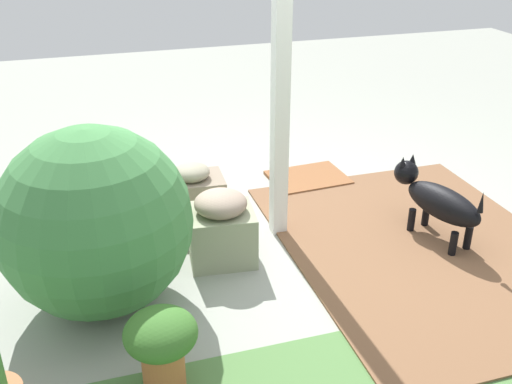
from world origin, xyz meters
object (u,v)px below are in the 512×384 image
(terracotta_pot_broad, at_px, (161,344))
(dog, at_px, (437,200))
(stone_planter_near, at_px, (221,228))
(round_shrub, at_px, (95,222))
(terracotta_pot_spiky, at_px, (113,188))
(porch_pillar, at_px, (280,89))
(doormat, at_px, (308,178))
(stone_planter_nearest, at_px, (193,195))

(terracotta_pot_broad, height_order, dog, dog)
(stone_planter_near, distance_m, dog, 1.50)
(round_shrub, bearing_deg, terracotta_pot_broad, 105.96)
(terracotta_pot_spiky, bearing_deg, terracotta_pot_broad, 92.46)
(porch_pillar, distance_m, round_shrub, 1.44)
(stone_planter_near, xyz_separation_m, doormat, (-1.00, -0.98, -0.22))
(stone_planter_nearest, distance_m, doormat, 1.16)
(porch_pillar, relative_size, doormat, 3.34)
(round_shrub, height_order, terracotta_pot_broad, round_shrub)
(terracotta_pot_spiky, xyz_separation_m, terracotta_pot_broad, (-0.08, 1.75, -0.00))
(stone_planter_near, xyz_separation_m, round_shrub, (0.78, 0.25, 0.31))
(dog, height_order, doormat, dog)
(porch_pillar, xyz_separation_m, terracotta_pot_spiky, (1.10, -0.47, -0.77))
(round_shrub, bearing_deg, stone_planter_nearest, -130.05)
(terracotta_pot_broad, xyz_separation_m, doormat, (-1.55, -2.03, -0.26))
(porch_pillar, bearing_deg, terracotta_pot_spiky, -22.97)
(stone_planter_nearest, relative_size, dog, 0.62)
(round_shrub, relative_size, dog, 1.44)
(terracotta_pot_broad, relative_size, dog, 0.59)
(round_shrub, distance_m, doormat, 2.23)
(dog, bearing_deg, stone_planter_near, -6.60)
(stone_planter_nearest, xyz_separation_m, round_shrub, (0.71, 0.84, 0.35))
(terracotta_pot_spiky, bearing_deg, stone_planter_nearest, 168.22)
(terracotta_pot_broad, distance_m, doormat, 2.57)
(round_shrub, xyz_separation_m, doormat, (-1.78, -1.24, -0.53))
(terracotta_pot_spiky, bearing_deg, dog, 157.48)
(terracotta_pot_spiky, distance_m, doormat, 1.67)
(stone_planter_near, xyz_separation_m, terracotta_pot_spiky, (0.63, -0.70, 0.05))
(stone_planter_nearest, height_order, terracotta_pot_broad, terracotta_pot_broad)
(round_shrub, distance_m, dog, 2.28)
(stone_planter_nearest, bearing_deg, porch_pillar, 147.23)
(porch_pillar, relative_size, stone_planter_near, 4.27)
(stone_planter_near, distance_m, round_shrub, 0.88)
(porch_pillar, xyz_separation_m, round_shrub, (1.25, 0.49, -0.51))
(round_shrub, height_order, terracotta_pot_spiky, round_shrub)
(porch_pillar, bearing_deg, terracotta_pot_broad, 51.39)
(porch_pillar, xyz_separation_m, dog, (-1.01, 0.41, -0.75))
(round_shrub, height_order, doormat, round_shrub)
(stone_planter_nearest, height_order, round_shrub, round_shrub)
(porch_pillar, relative_size, stone_planter_nearest, 4.48)
(stone_planter_near, bearing_deg, round_shrub, 18.11)
(stone_planter_nearest, bearing_deg, terracotta_pot_spiky, -11.78)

